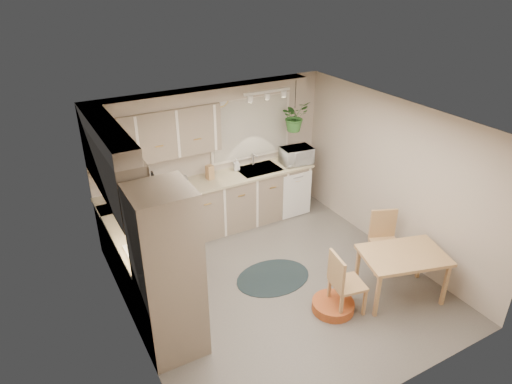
{
  "coord_description": "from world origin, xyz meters",
  "views": [
    {
      "loc": [
        -2.8,
        -4.35,
        4.12
      ],
      "look_at": [
        -0.06,
        0.55,
        1.25
      ],
      "focal_mm": 32.0,
      "sensor_mm": 36.0,
      "label": 1
    }
  ],
  "objects_px": {
    "chair_left": "(348,282)",
    "chair_back": "(386,243)",
    "dining_table": "(400,275)",
    "microwave": "(297,154)",
    "braided_rug": "(273,277)",
    "pet_bed": "(333,306)"
  },
  "relations": [
    {
      "from": "dining_table",
      "to": "pet_bed",
      "type": "relative_size",
      "value": 1.96
    },
    {
      "from": "chair_back",
      "to": "pet_bed",
      "type": "height_order",
      "value": "chair_back"
    },
    {
      "from": "chair_back",
      "to": "braided_rug",
      "type": "xyz_separation_m",
      "value": [
        -1.56,
        0.59,
        -0.44
      ]
    },
    {
      "from": "chair_left",
      "to": "pet_bed",
      "type": "distance_m",
      "value": 0.41
    },
    {
      "from": "braided_rug",
      "to": "microwave",
      "type": "xyz_separation_m",
      "value": [
        1.38,
        1.53,
        1.11
      ]
    },
    {
      "from": "dining_table",
      "to": "chair_left",
      "type": "xyz_separation_m",
      "value": [
        -0.8,
        0.13,
        0.1
      ]
    },
    {
      "from": "chair_back",
      "to": "pet_bed",
      "type": "xyz_separation_m",
      "value": [
        -1.22,
        -0.37,
        -0.38
      ]
    },
    {
      "from": "pet_bed",
      "to": "microwave",
      "type": "height_order",
      "value": "microwave"
    },
    {
      "from": "chair_back",
      "to": "braided_rug",
      "type": "distance_m",
      "value": 1.72
    },
    {
      "from": "chair_back",
      "to": "pet_bed",
      "type": "bearing_deg",
      "value": 39.27
    },
    {
      "from": "dining_table",
      "to": "microwave",
      "type": "height_order",
      "value": "microwave"
    },
    {
      "from": "pet_bed",
      "to": "microwave",
      "type": "bearing_deg",
      "value": 67.36
    },
    {
      "from": "braided_rug",
      "to": "microwave",
      "type": "height_order",
      "value": "microwave"
    },
    {
      "from": "braided_rug",
      "to": "pet_bed",
      "type": "relative_size",
      "value": 2.0
    },
    {
      "from": "dining_table",
      "to": "chair_back",
      "type": "height_order",
      "value": "chair_back"
    },
    {
      "from": "dining_table",
      "to": "microwave",
      "type": "distance_m",
      "value": 2.8
    },
    {
      "from": "braided_rug",
      "to": "pet_bed",
      "type": "height_order",
      "value": "pet_bed"
    },
    {
      "from": "dining_table",
      "to": "microwave",
      "type": "relative_size",
      "value": 2.06
    },
    {
      "from": "dining_table",
      "to": "braided_rug",
      "type": "relative_size",
      "value": 0.98
    },
    {
      "from": "chair_left",
      "to": "chair_back",
      "type": "height_order",
      "value": "chair_back"
    },
    {
      "from": "chair_left",
      "to": "microwave",
      "type": "distance_m",
      "value": 2.79
    },
    {
      "from": "chair_left",
      "to": "chair_back",
      "type": "relative_size",
      "value": 0.99
    }
  ]
}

